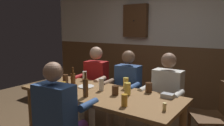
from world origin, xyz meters
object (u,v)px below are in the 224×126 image
Objects in this scene: bottle_0 at (73,78)px; pint_glass_7 at (115,90)px; pint_glass_2 at (85,76)px; person_2 at (165,95)px; pint_glass_3 at (126,83)px; dining_table at (99,99)px; pint_glass_0 at (65,80)px; pint_glass_8 at (63,87)px; pint_glass_5 at (101,84)px; person_0 at (94,81)px; table_candle at (164,107)px; wall_dart_cabinet at (135,21)px; chair_empty_near_right at (217,115)px; pint_glass_1 at (127,89)px; person_3 at (60,114)px; pint_glass_4 at (149,87)px; pint_glass_6 at (124,100)px; condiment_caddy at (168,96)px; person_1 at (126,88)px; plate_0 at (86,86)px; bottle_1 at (86,87)px.

bottle_0 is 0.77m from pint_glass_7.
person_2 is at bearing 13.33° from pint_glass_2.
dining_table is at bearing -122.71° from pint_glass_3.
person_2 is 1.38m from pint_glass_0.
pint_glass_2 is 0.88m from pint_glass_7.
pint_glass_7 is 0.88× the size of pint_glass_8.
pint_glass_8 is (-0.35, -0.34, -0.01)m from pint_glass_5.
person_0 is at bearing 157.99° from pint_glass_3.
pint_glass_2 is at bearing 152.26° from pint_glass_5.
pint_glass_5 is (-0.93, 0.20, 0.04)m from table_candle.
table_candle is at bearing -54.89° from wall_dart_cabinet.
chair_empty_near_right is at bearing 14.00° from pint_glass_2.
pint_glass_8 is (-1.27, -0.14, 0.03)m from table_candle.
pint_glass_7 is at bearing -142.71° from pint_glass_1.
table_candle is at bearing 143.41° from person_0.
pint_glass_4 is at bearing 55.72° from person_3.
pint_glass_7 is at bearing 133.74° from person_0.
pint_glass_4 is at bearing -56.20° from wall_dart_cabinet.
table_candle is at bearing 22.80° from person_3.
pint_glass_6 is (1.09, -0.21, -0.02)m from pint_glass_0.
pint_glass_6 is (0.54, -0.31, -0.02)m from pint_glass_5.
pint_glass_2 is at bearing 90.37° from pint_glass_0.
dining_table is 26.11× the size of table_candle.
pint_glass_1 is at bearing -158.54° from condiment_caddy.
pint_glass_5 is (-0.81, -0.21, 0.05)m from condiment_caddy.
pint_glass_1 is (0.35, -0.54, 0.17)m from person_1.
person_1 is 1.97m from wall_dart_cabinet.
pint_glass_4 is at bearing 18.38° from plate_0.
table_candle is at bearing 135.31° from person_1.
person_2 is 0.83m from table_candle.
pint_glass_2 is (-0.04, 0.28, -0.02)m from bottle_0.
pint_glass_5 reaches higher than pint_glass_2.
person_3 is 4.21× the size of bottle_1.
person_1 is 7.69× the size of pint_glass_0.
plate_0 is (-1.08, -0.19, -0.02)m from condiment_caddy.
pint_glass_2 reaches higher than pint_glass_7.
pint_glass_4 is 2.35m from wall_dart_cabinet.
pint_glass_7 is at bearing 106.08° from person_1.
pint_glass_5 is (-1.25, -0.74, 0.37)m from chair_empty_near_right.
person_2 is at bearing 110.61° from table_candle.
pint_glass_1 is (-0.27, -0.54, 0.16)m from person_2.
person_2 reaches higher than table_candle.
wall_dart_cabinet is (-0.69, 1.51, 1.04)m from person_1.
person_3 is at bearing -102.26° from pint_glass_3.
pint_glass_5 is 2.36m from wall_dart_cabinet.
wall_dart_cabinet is at bearing 105.91° from bottle_1.
pint_glass_4 is at bearing 14.56° from bottle_0.
plate_0 is at bearing 78.32° from pint_glass_8.
person_3 is at bearing 84.85° from person_1.
pint_glass_6 reaches higher than chair_empty_near_right.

